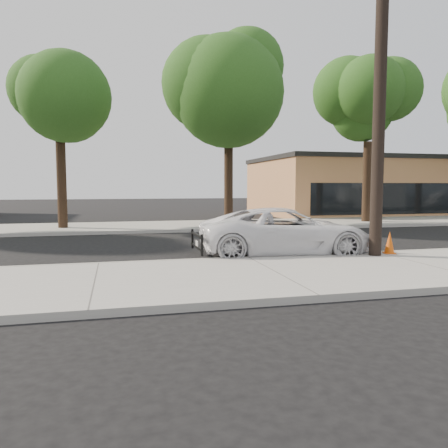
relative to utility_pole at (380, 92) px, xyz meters
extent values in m
plane|color=black|center=(-3.60, 2.70, -4.70)|extent=(120.00, 120.00, 0.00)
cube|color=gray|center=(-3.60, -1.60, -4.62)|extent=(90.00, 4.40, 0.15)
cube|color=gray|center=(-3.60, 11.20, -4.62)|extent=(90.00, 5.00, 0.15)
cube|color=#9E9B93|center=(-3.60, 0.60, -4.62)|extent=(90.00, 0.12, 0.16)
cube|color=tan|center=(12.40, 18.70, -2.70)|extent=(18.00, 10.00, 4.00)
cylinder|color=black|center=(0.00, 0.00, -0.05)|extent=(0.34, 0.34, 9.00)
cylinder|color=black|center=(-9.60, 10.90, -2.42)|extent=(0.44, 0.44, 4.25)
sphere|color=#1F4915|center=(-9.60, 10.90, 1.10)|extent=(4.20, 4.20, 4.20)
sphere|color=#1F4915|center=(-9.04, 10.48, 2.22)|extent=(3.36, 3.36, 3.36)
cylinder|color=black|center=(-1.60, 10.50, -2.17)|extent=(0.44, 0.44, 4.75)
sphere|color=#1F4915|center=(-1.60, 10.50, 1.80)|extent=(4.80, 4.80, 4.80)
sphere|color=#1F4915|center=(-0.96, 10.02, 3.08)|extent=(3.84, 3.84, 3.84)
cylinder|color=black|center=(6.40, 10.80, -2.35)|extent=(0.44, 0.44, 4.40)
sphere|color=#1F4915|center=(6.40, 10.80, 1.30)|extent=(4.35, 4.35, 4.35)
sphere|color=#1F4915|center=(6.98, 10.36, 2.46)|extent=(3.48, 3.48, 3.48)
imported|color=white|center=(-2.13, 1.48, -3.97)|extent=(5.45, 2.93, 1.46)
cube|color=#DB530B|center=(0.60, 0.20, -4.54)|extent=(0.43, 0.43, 0.02)
cone|color=#DB530B|center=(0.60, 0.20, -4.23)|extent=(0.38, 0.38, 0.64)
camera|label=1|loc=(-7.13, -10.91, -2.58)|focal=35.00mm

